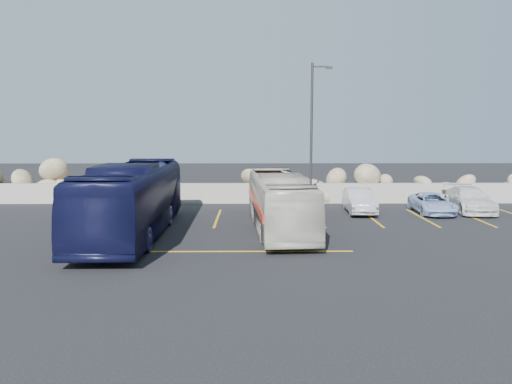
{
  "coord_description": "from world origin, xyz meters",
  "views": [
    {
      "loc": [
        -0.76,
        -17.86,
        4.61
      ],
      "look_at": [
        -0.57,
        4.0,
        1.73
      ],
      "focal_mm": 35.0,
      "sensor_mm": 36.0,
      "label": 1
    }
  ],
  "objects_px": {
    "car_b": "(359,201)",
    "car_d": "(432,203)",
    "vintage_bus": "(280,202)",
    "car_c": "(469,200)",
    "car_a": "(305,201)",
    "lamppost": "(312,132)",
    "tour_coach": "(133,200)"
  },
  "relations": [
    {
      "from": "car_d",
      "to": "vintage_bus",
      "type": "bearing_deg",
      "value": -149.85
    },
    {
      "from": "car_b",
      "to": "vintage_bus",
      "type": "bearing_deg",
      "value": -132.08
    },
    {
      "from": "car_c",
      "to": "vintage_bus",
      "type": "bearing_deg",
      "value": -149.43
    },
    {
      "from": "car_a",
      "to": "car_d",
      "type": "xyz_separation_m",
      "value": [
        6.83,
        0.11,
        -0.17
      ]
    },
    {
      "from": "lamppost",
      "to": "car_b",
      "type": "xyz_separation_m",
      "value": [
        2.46,
        -0.92,
        -3.66
      ]
    },
    {
      "from": "lamppost",
      "to": "tour_coach",
      "type": "height_order",
      "value": "lamppost"
    },
    {
      "from": "vintage_bus",
      "to": "car_a",
      "type": "bearing_deg",
      "value": 66.05
    },
    {
      "from": "car_d",
      "to": "car_b",
      "type": "bearing_deg",
      "value": 179.21
    },
    {
      "from": "lamppost",
      "to": "car_c",
      "type": "bearing_deg",
      "value": -4.12
    },
    {
      "from": "lamppost",
      "to": "vintage_bus",
      "type": "bearing_deg",
      "value": -110.62
    },
    {
      "from": "vintage_bus",
      "to": "tour_coach",
      "type": "bearing_deg",
      "value": -174.86
    },
    {
      "from": "car_c",
      "to": "lamppost",
      "type": "bearing_deg",
      "value": -178.34
    },
    {
      "from": "car_c",
      "to": "car_b",
      "type": "bearing_deg",
      "value": -171.39
    },
    {
      "from": "car_b",
      "to": "tour_coach",
      "type": "bearing_deg",
      "value": -150.19
    },
    {
      "from": "car_d",
      "to": "car_c",
      "type": "bearing_deg",
      "value": 16.28
    },
    {
      "from": "lamppost",
      "to": "car_b",
      "type": "height_order",
      "value": "lamppost"
    },
    {
      "from": "vintage_bus",
      "to": "tour_coach",
      "type": "height_order",
      "value": "tour_coach"
    },
    {
      "from": "vintage_bus",
      "to": "car_d",
      "type": "relative_size",
      "value": 2.39
    },
    {
      "from": "vintage_bus",
      "to": "car_b",
      "type": "bearing_deg",
      "value": 41.69
    },
    {
      "from": "car_a",
      "to": "car_d",
      "type": "bearing_deg",
      "value": 2.67
    },
    {
      "from": "car_b",
      "to": "car_d",
      "type": "relative_size",
      "value": 1.01
    },
    {
      "from": "car_d",
      "to": "car_a",
      "type": "bearing_deg",
      "value": -176.42
    },
    {
      "from": "tour_coach",
      "to": "car_d",
      "type": "relative_size",
      "value": 2.87
    },
    {
      "from": "car_a",
      "to": "tour_coach",
      "type": "bearing_deg",
      "value": -144.52
    },
    {
      "from": "vintage_bus",
      "to": "car_c",
      "type": "relative_size",
      "value": 2.03
    },
    {
      "from": "vintage_bus",
      "to": "car_a",
      "type": "height_order",
      "value": "vintage_bus"
    },
    {
      "from": "vintage_bus",
      "to": "car_c",
      "type": "height_order",
      "value": "vintage_bus"
    },
    {
      "from": "lamppost",
      "to": "car_d",
      "type": "relative_size",
      "value": 2.07
    },
    {
      "from": "vintage_bus",
      "to": "car_d",
      "type": "height_order",
      "value": "vintage_bus"
    },
    {
      "from": "lamppost",
      "to": "car_c",
      "type": "distance_m",
      "value": 9.3
    },
    {
      "from": "lamppost",
      "to": "car_d",
      "type": "bearing_deg",
      "value": -10.3
    },
    {
      "from": "vintage_bus",
      "to": "car_d",
      "type": "bearing_deg",
      "value": 23.76
    }
  ]
}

